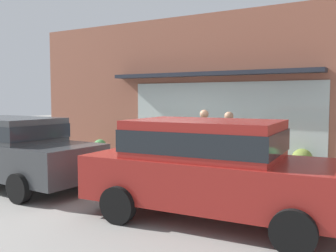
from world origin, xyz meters
TOP-DOWN VIEW (x-y plane):
  - ground_plane at (0.00, 0.00)m, footprint 60.00×60.00m
  - curb_strip at (0.00, -0.20)m, footprint 14.00×0.24m
  - storefront at (0.01, 3.19)m, footprint 14.00×0.81m
  - fire_hydrant at (0.78, 0.61)m, footprint 0.43×0.40m
  - pedestrian_with_handbag at (1.31, 1.28)m, footprint 0.54×0.43m
  - pedestrian_passerby at (0.59, 1.36)m, footprint 0.39×0.37m
  - parked_car_red at (2.30, -1.92)m, footprint 4.59×2.19m
  - parked_car_dark_gray at (-2.80, -2.00)m, footprint 4.52×2.08m
  - potted_plant_doorstep at (-2.03, 2.54)m, footprint 0.27×0.27m
  - potted_plant_corner_tall at (-3.84, 2.31)m, footprint 0.46×0.46m
  - potted_plant_low_front at (-0.75, 2.63)m, footprint 0.32×0.32m
  - potted_plant_near_hydrant at (2.86, 2.64)m, footprint 0.55×0.55m
  - potted_plant_trailing_edge at (0.74, 2.79)m, footprint 0.45×0.45m

SIDE VIEW (x-z plane):
  - ground_plane at x=0.00m, z-range 0.00..0.00m
  - curb_strip at x=0.00m, z-range 0.00..0.12m
  - potted_plant_low_front at x=-0.75m, z-range 0.01..0.53m
  - potted_plant_corner_tall at x=-3.84m, z-range 0.01..0.64m
  - potted_plant_trailing_edge at x=0.74m, z-range 0.00..0.72m
  - potted_plant_near_hydrant at x=2.86m, z-range 0.02..0.74m
  - potted_plant_doorstep at x=-2.03m, z-range -0.02..0.84m
  - fire_hydrant at x=0.78m, z-range 0.00..0.90m
  - parked_car_dark_gray at x=-2.80m, z-range 0.10..1.71m
  - parked_car_red at x=2.30m, z-range 0.10..1.80m
  - pedestrian_with_handbag at x=1.31m, z-range 0.14..1.86m
  - pedestrian_passerby at x=0.59m, z-range 0.17..1.93m
  - storefront at x=0.01m, z-range -0.04..4.61m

